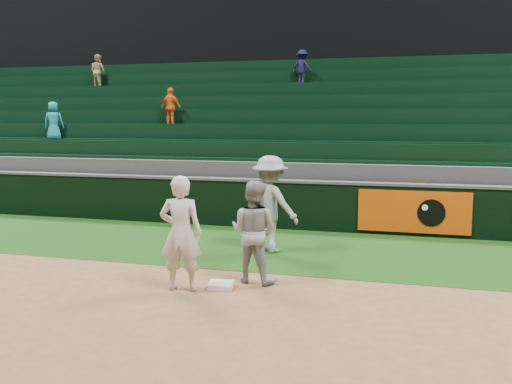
# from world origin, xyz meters

# --- Properties ---
(ground) EXTENTS (70.00, 70.00, 0.00)m
(ground) POSITION_xyz_m (0.00, 0.00, 0.00)
(ground) COLOR brown
(ground) RESTS_ON ground
(foul_grass) EXTENTS (36.00, 4.20, 0.01)m
(foul_grass) POSITION_xyz_m (0.00, 3.00, 0.00)
(foul_grass) COLOR #12360D
(foul_grass) RESTS_ON ground
(upper_deck) EXTENTS (40.00, 12.00, 12.00)m
(upper_deck) POSITION_xyz_m (0.00, 17.45, 6.00)
(upper_deck) COLOR black
(upper_deck) RESTS_ON ground
(first_base) EXTENTS (0.46, 0.46, 0.09)m
(first_base) POSITION_xyz_m (-0.03, -0.13, 0.04)
(first_base) COLOR white
(first_base) RESTS_ON ground
(first_baseman) EXTENTS (0.76, 0.57, 1.89)m
(first_baseman) POSITION_xyz_m (-0.61, -0.42, 0.95)
(first_baseman) COLOR silver
(first_baseman) RESTS_ON ground
(baserunner) EXTENTS (0.96, 0.81, 1.75)m
(baserunner) POSITION_xyz_m (0.39, 0.37, 0.88)
(baserunner) COLOR gray
(baserunner) RESTS_ON ground
(base_coach) EXTENTS (1.49, 1.16, 2.02)m
(base_coach) POSITION_xyz_m (0.11, 2.59, 1.02)
(base_coach) COLOR gray
(base_coach) RESTS_ON foul_grass
(field_wall) EXTENTS (36.00, 0.45, 1.25)m
(field_wall) POSITION_xyz_m (0.03, 5.20, 0.63)
(field_wall) COLOR black
(field_wall) RESTS_ON ground
(stadium_seating) EXTENTS (36.00, 5.95, 5.12)m
(stadium_seating) POSITION_xyz_m (-0.01, 8.97, 1.70)
(stadium_seating) COLOR #363739
(stadium_seating) RESTS_ON ground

